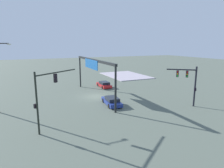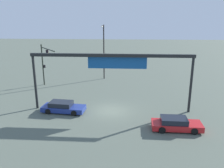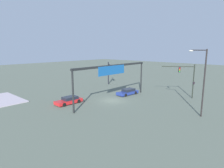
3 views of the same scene
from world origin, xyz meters
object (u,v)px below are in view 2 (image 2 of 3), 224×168
at_px(traffic_signal_opposite_side, 45,59).
at_px(sedan_car_approaching, 63,107).
at_px(streetlamp_curved_arm, 104,49).
at_px(sedan_car_waiting_far, 176,124).

xyz_separation_m(traffic_signal_opposite_side, sedan_car_approaching, (5.23, -9.74, -3.72)).
relative_size(streetlamp_curved_arm, sedan_car_waiting_far, 1.96).
bearing_deg(streetlamp_curved_arm, sedan_car_approaching, -9.94).
relative_size(traffic_signal_opposite_side, sedan_car_waiting_far, 1.36).
height_order(sedan_car_approaching, sedan_car_waiting_far, same).
xyz_separation_m(streetlamp_curved_arm, sedan_car_waiting_far, (8.64, -18.45, -4.69)).
distance_m(streetlamp_curved_arm, sedan_car_waiting_far, 20.90).
bearing_deg(traffic_signal_opposite_side, sedan_car_waiting_far, 15.17).
height_order(traffic_signal_opposite_side, streetlamp_curved_arm, streetlamp_curved_arm).
bearing_deg(sedan_car_approaching, streetlamp_curved_arm, 83.51).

